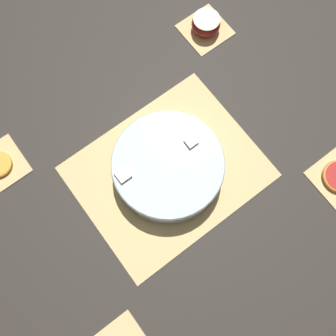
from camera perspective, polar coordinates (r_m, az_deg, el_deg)
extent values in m
plane|color=#2D2823|center=(1.01, 0.00, -0.54)|extent=(6.00, 6.00, 0.00)
cube|color=#D6B775|center=(1.01, 0.00, -0.50)|extent=(0.46, 0.37, 0.01)
cube|color=#4C381E|center=(1.00, -7.57, -5.90)|extent=(0.01, 0.36, 0.00)
cube|color=#4C381E|center=(1.00, -4.51, -3.72)|extent=(0.01, 0.36, 0.00)
cube|color=#4C381E|center=(1.00, -1.49, -1.55)|extent=(0.01, 0.36, 0.00)
cube|color=#4C381E|center=(1.02, 1.47, 0.59)|extent=(0.01, 0.36, 0.00)
cube|color=#4C381E|center=(1.03, 4.37, 2.68)|extent=(0.01, 0.36, 0.00)
cube|color=#4C381E|center=(1.05, 7.18, 4.70)|extent=(0.01, 0.36, 0.00)
cube|color=#4C381E|center=(1.08, 22.16, -2.42)|extent=(0.00, 0.12, 0.00)
cube|color=#4C381E|center=(1.09, 23.06, -1.63)|extent=(0.00, 0.12, 0.00)
cube|color=#4C381E|center=(1.10, -22.00, 1.32)|extent=(0.00, 0.12, 0.00)
cube|color=#D6B775|center=(1.20, 5.42, 19.40)|extent=(0.13, 0.13, 0.01)
cube|color=#4C381E|center=(1.18, 3.92, 18.59)|extent=(0.00, 0.12, 0.00)
cube|color=#4C381E|center=(1.19, 4.92, 19.16)|extent=(0.00, 0.12, 0.00)
cube|color=#4C381E|center=(1.20, 5.92, 19.72)|extent=(0.00, 0.12, 0.00)
cube|color=#4C381E|center=(1.22, 6.91, 20.27)|extent=(0.00, 0.12, 0.00)
cylinder|color=silver|center=(0.97, 0.00, 0.12)|extent=(0.27, 0.27, 0.07)
torus|color=silver|center=(0.95, 0.00, 0.61)|extent=(0.28, 0.28, 0.01)
cylinder|color=beige|center=(0.99, 1.04, 2.71)|extent=(0.03, 0.03, 0.01)
cylinder|color=beige|center=(0.96, -3.58, -2.09)|extent=(0.03, 0.03, 0.01)
cylinder|color=beige|center=(1.02, 0.46, 5.31)|extent=(0.02, 0.02, 0.01)
cylinder|color=beige|center=(0.96, 0.22, -1.07)|extent=(0.02, 0.02, 0.01)
cylinder|color=beige|center=(0.94, -1.78, -4.41)|extent=(0.03, 0.03, 0.01)
cylinder|color=beige|center=(0.99, 3.38, 0.63)|extent=(0.03, 0.03, 0.01)
cylinder|color=beige|center=(0.97, -5.03, 4.63)|extent=(0.03, 0.03, 0.01)
cylinder|color=beige|center=(0.97, 4.87, -2.00)|extent=(0.03, 0.03, 0.01)
cylinder|color=beige|center=(1.00, 3.54, 3.77)|extent=(0.03, 0.03, 0.01)
cylinder|color=beige|center=(0.98, -2.74, -5.75)|extent=(0.02, 0.02, 0.01)
cube|color=beige|center=(0.96, 3.34, 3.67)|extent=(0.03, 0.03, 0.03)
cube|color=beige|center=(0.97, 5.12, 1.78)|extent=(0.02, 0.02, 0.02)
cube|color=beige|center=(0.99, -1.36, 0.86)|extent=(0.03, 0.03, 0.03)
cube|color=beige|center=(0.97, -1.80, -4.06)|extent=(0.03, 0.03, 0.03)
cube|color=beige|center=(0.94, -6.46, -1.19)|extent=(0.03, 0.03, 0.03)
cube|color=beige|center=(0.99, -5.60, 1.73)|extent=(0.03, 0.03, 0.03)
cube|color=beige|center=(0.94, -4.19, -4.17)|extent=(0.03, 0.03, 0.03)
ellipsoid|color=#F9A338|center=(0.96, -6.59, 1.33)|extent=(0.03, 0.02, 0.01)
ellipsoid|color=#F9A338|center=(0.98, 1.85, -3.32)|extent=(0.03, 0.02, 0.01)
ellipsoid|color=#B2231E|center=(0.99, -0.36, 5.43)|extent=(0.03, 0.02, 0.01)
ellipsoid|color=#F9A338|center=(0.96, -0.54, 0.21)|extent=(0.03, 0.02, 0.01)
ellipsoid|color=#F9A338|center=(0.94, 4.19, -4.71)|extent=(0.03, 0.02, 0.01)
ellipsoid|color=#F9A338|center=(0.97, -2.31, 4.73)|extent=(0.03, 0.02, 0.01)
ellipsoid|color=#F9A338|center=(0.97, 3.80, 0.49)|extent=(0.03, 0.01, 0.01)
ellipsoid|color=#F9A338|center=(0.98, -6.00, -2.17)|extent=(0.03, 0.02, 0.02)
ellipsoid|color=#F9A338|center=(1.00, 1.10, 4.69)|extent=(0.04, 0.02, 0.02)
ellipsoid|color=#B72D23|center=(1.18, 5.53, 20.11)|extent=(0.08, 0.08, 0.04)
cylinder|color=beige|center=(1.16, 5.64, 20.71)|extent=(0.07, 0.07, 0.00)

